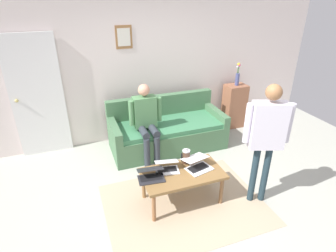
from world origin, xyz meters
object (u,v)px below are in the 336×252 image
at_px(flower_vase, 238,76).
at_px(laptop_center, 198,165).
at_px(coffee_table, 182,176).
at_px(person_standing, 267,131).
at_px(interior_door, 38,97).
at_px(couch, 167,131).
at_px(laptop_right, 151,175).
at_px(person_seated, 146,118).
at_px(laptop_left, 167,167).
at_px(french_press, 186,156).
at_px(side_shelf, 234,106).

bearing_deg(flower_vase, laptop_center, 46.41).
bearing_deg(coffee_table, person_standing, 160.84).
xyz_separation_m(interior_door, couch, (-2.06, 0.55, -0.72)).
xyz_separation_m(coffee_table, laptop_right, (0.42, -0.03, 0.09)).
bearing_deg(person_standing, person_seated, -55.47).
relative_size(couch, person_standing, 1.22).
height_order(coffee_table, person_standing, person_standing).
xyz_separation_m(laptop_left, laptop_right, (0.25, 0.10, 0.00)).
bearing_deg(laptop_center, french_press, -60.65).
distance_m(french_press, person_seated, 1.09).
relative_size(laptop_right, person_seated, 0.28).
xyz_separation_m(interior_door, side_shelf, (-3.66, 0.22, -0.58)).
height_order(laptop_right, side_shelf, side_shelf).
relative_size(interior_door, person_standing, 1.24).
bearing_deg(person_standing, side_shelf, -114.12).
xyz_separation_m(laptop_center, person_seated, (0.35, -1.22, 0.22)).
bearing_deg(laptop_center, laptop_right, 0.06).
distance_m(laptop_left, french_press, 0.32).
relative_size(flower_vase, person_seated, 0.35).
bearing_deg(person_standing, laptop_right, -14.58).
relative_size(laptop_left, laptop_center, 0.88).
bearing_deg(interior_door, laptop_left, 129.61).
relative_size(couch, laptop_left, 5.73).
bearing_deg(laptop_center, coffee_table, 6.48).
xyz_separation_m(laptop_center, laptop_right, (0.65, 0.00, -0.01)).
height_order(laptop_right, person_standing, person_standing).
height_order(couch, side_shelf, side_shelf).
bearing_deg(coffee_table, side_shelf, -136.88).
relative_size(laptop_right, flower_vase, 0.81).
bearing_deg(couch, interior_door, -14.92).
height_order(coffee_table, french_press, french_press).
bearing_deg(coffee_table, person_seated, -84.36).
bearing_deg(couch, person_seated, 27.33).
bearing_deg(laptop_left, couch, -109.84).
distance_m(person_standing, person_seated, 1.95).
bearing_deg(couch, side_shelf, -168.52).
bearing_deg(interior_door, laptop_right, 123.41).
bearing_deg(laptop_right, flower_vase, -142.85).
bearing_deg(laptop_left, flower_vase, -141.30).
height_order(french_press, person_seated, person_seated).
distance_m(laptop_left, laptop_center, 0.41).
distance_m(flower_vase, person_seated, 2.15).
relative_size(laptop_left, flower_vase, 0.79).
bearing_deg(interior_door, french_press, 135.80).
bearing_deg(interior_door, laptop_center, 134.66).
bearing_deg(laptop_right, side_shelf, -142.89).
xyz_separation_m(coffee_table, french_press, (-0.14, -0.20, 0.15)).
xyz_separation_m(couch, flower_vase, (-1.61, -0.33, 0.77)).
relative_size(couch, person_seated, 1.58).
height_order(couch, person_seated, person_seated).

